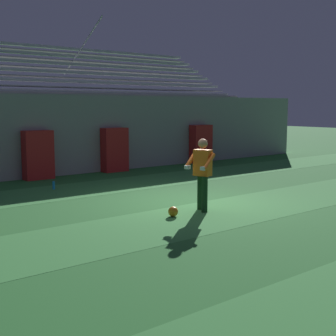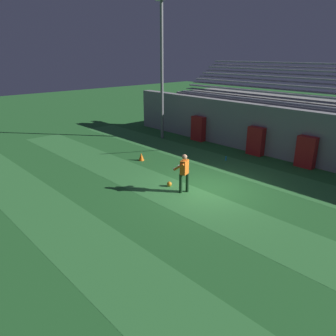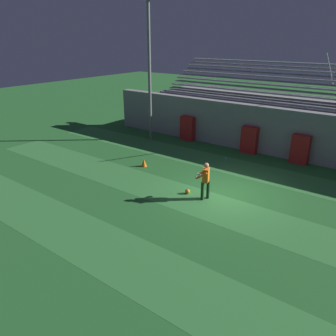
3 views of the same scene
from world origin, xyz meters
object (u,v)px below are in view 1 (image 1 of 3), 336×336
(padding_pillar_gate_right, at_px, (115,150))
(soccer_ball, at_px, (173,212))
(padding_pillar_gate_left, at_px, (38,155))
(water_bottle, at_px, (54,185))
(goalkeeper, at_px, (202,170))
(padding_pillar_far_right, at_px, (201,144))

(padding_pillar_gate_right, bearing_deg, soccer_ball, -112.37)
(padding_pillar_gate_left, distance_m, water_bottle, 2.26)
(padding_pillar_gate_left, xyz_separation_m, water_bottle, (-0.45, -2.11, -0.69))
(goalkeeper, bearing_deg, padding_pillar_gate_right, 74.05)
(padding_pillar_far_right, distance_m, soccer_ball, 9.95)
(padding_pillar_gate_right, distance_m, water_bottle, 4.07)
(soccer_ball, bearing_deg, padding_pillar_gate_left, 91.07)
(padding_pillar_gate_right, height_order, goalkeeper, goalkeeper)
(padding_pillar_gate_left, bearing_deg, water_bottle, -102.11)
(soccer_ball, height_order, water_bottle, water_bottle)
(padding_pillar_far_right, relative_size, soccer_ball, 7.33)
(padding_pillar_gate_left, distance_m, padding_pillar_far_right, 7.27)
(padding_pillar_far_right, relative_size, goalkeeper, 0.97)
(padding_pillar_gate_left, height_order, water_bottle, padding_pillar_gate_left)
(water_bottle, bearing_deg, padding_pillar_gate_left, 77.89)
(padding_pillar_gate_right, xyz_separation_m, soccer_ball, (-2.83, -6.89, -0.70))
(padding_pillar_gate_right, bearing_deg, padding_pillar_gate_left, 180.00)
(goalkeeper, relative_size, soccer_ball, 7.59)
(goalkeeper, relative_size, water_bottle, 6.96)
(padding_pillar_gate_right, xyz_separation_m, water_bottle, (-3.42, -2.11, -0.69))
(padding_pillar_gate_right, relative_size, water_bottle, 6.72)
(goalkeeper, height_order, soccer_ball, goalkeeper)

